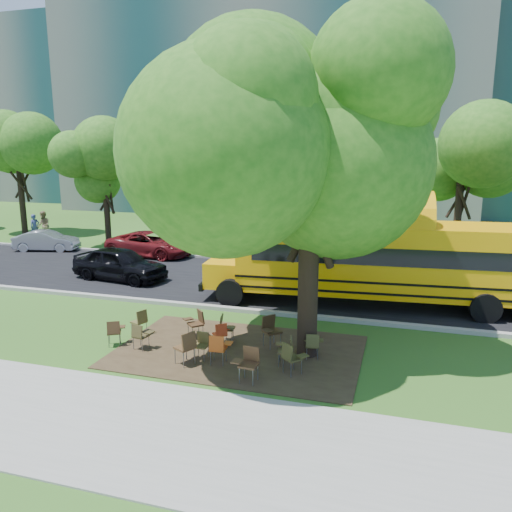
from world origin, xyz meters
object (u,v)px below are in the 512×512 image
(chair_6, at_px, (287,348))
(pedestrian_a, at_px, (35,227))
(main_tree, at_px, (311,140))
(chair_9, at_px, (197,321))
(chair_14, at_px, (270,328))
(chair_5, at_px, (248,361))
(chair_7, at_px, (291,356))
(black_car, at_px, (120,264))
(bg_car_red, at_px, (150,244))
(chair_10, at_px, (225,326))
(chair_11, at_px, (221,332))
(school_bus, at_px, (390,259))
(chair_2, at_px, (187,344))
(chair_1, at_px, (140,334))
(chair_0, at_px, (115,330))
(chair_12, at_px, (307,338))
(pedestrian_b, at_px, (44,226))
(chair_13, at_px, (313,343))
(chair_3, at_px, (201,343))
(chair_8, at_px, (140,319))
(chair_4, at_px, (219,346))
(bg_car_silver, at_px, (46,241))

(chair_6, xyz_separation_m, pedestrian_a, (-20.20, 14.29, 0.33))
(main_tree, xyz_separation_m, chair_9, (-3.54, 0.37, -5.45))
(chair_6, height_order, chair_14, chair_14)
(chair_5, bearing_deg, pedestrian_a, -34.81)
(chair_7, bearing_deg, black_car, -176.87)
(bg_car_red, bearing_deg, chair_10, -136.26)
(chair_7, xyz_separation_m, chair_11, (-2.41, 1.24, -0.06))
(school_bus, bearing_deg, chair_2, -130.00)
(chair_1, bearing_deg, school_bus, 53.24)
(main_tree, bearing_deg, chair_6, -114.00)
(chair_0, bearing_deg, chair_2, -42.66)
(school_bus, relative_size, chair_12, 15.13)
(chair_1, xyz_separation_m, chair_9, (1.17, 1.40, 0.05))
(black_car, xyz_separation_m, pedestrian_b, (-10.39, 7.71, 0.19))
(chair_5, xyz_separation_m, black_car, (-8.57, 7.98, 0.19))
(chair_5, xyz_separation_m, chair_13, (1.31, 1.82, -0.09))
(chair_1, distance_m, chair_3, 1.93)
(chair_6, relative_size, pedestrian_a, 0.49)
(school_bus, height_order, pedestrian_b, school_bus)
(chair_0, distance_m, chair_3, 2.82)
(chair_8, bearing_deg, bg_car_red, 48.20)
(main_tree, bearing_deg, pedestrian_a, 146.85)
(chair_5, relative_size, chair_12, 1.08)
(chair_10, height_order, pedestrian_b, pedestrian_b)
(chair_4, xyz_separation_m, chair_10, (-0.40, 1.60, -0.02))
(school_bus, bearing_deg, chair_13, -112.15)
(chair_12, bearing_deg, pedestrian_b, -112.41)
(chair_7, relative_size, pedestrian_b, 0.46)
(chair_4, distance_m, black_car, 10.45)
(chair_3, xyz_separation_m, chair_9, (-0.76, 1.46, 0.07))
(chair_8, height_order, black_car, black_car)
(chair_3, height_order, chair_8, chair_8)
(chair_8, bearing_deg, chair_2, -104.07)
(school_bus, distance_m, chair_2, 8.72)
(chair_0, relative_size, chair_12, 0.95)
(chair_2, distance_m, bg_car_silver, 18.84)
(chair_12, relative_size, bg_car_silver, 0.24)
(chair_2, xyz_separation_m, chair_3, (0.20, 0.50, -0.12))
(chair_6, xyz_separation_m, pedestrian_b, (-19.67, 14.48, 0.43))
(bg_car_red, bearing_deg, black_car, -160.44)
(chair_7, distance_m, chair_10, 2.93)
(main_tree, distance_m, black_car, 12.48)
(chair_11, height_order, chair_13, chair_13)
(chair_5, bearing_deg, main_tree, -114.15)
(bg_car_red, bearing_deg, chair_2, -141.94)
(bg_car_silver, height_order, pedestrian_b, pedestrian_b)
(bg_car_silver, bearing_deg, chair_7, -139.40)
(chair_8, bearing_deg, bg_car_silver, 70.14)
(chair_14, height_order, bg_car_red, bg_car_red)
(chair_7, xyz_separation_m, pedestrian_a, (-20.45, 14.83, 0.30))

